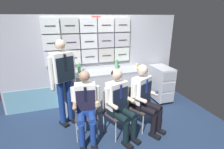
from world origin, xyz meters
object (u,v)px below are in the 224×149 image
at_px(crew_member_left, 86,104).
at_px(espresso_cup_small, 79,75).
at_px(folding_chair_right, 114,107).
at_px(crew_member_by_counter, 145,95).
at_px(snack_banana, 70,74).
at_px(folding_chair_left, 86,108).
at_px(folding_chair_by_counter, 137,102).
at_px(sparkling_bottle_green, 117,64).
at_px(service_trolley, 161,83).
at_px(crew_member_standing, 63,76).
at_px(crew_member_right, 120,101).

relative_size(crew_member_left, espresso_cup_small, 21.44).
relative_size(crew_member_left, folding_chair_right, 1.50).
height_order(crew_member_by_counter, snack_banana, crew_member_by_counter).
height_order(folding_chair_left, folding_chair_by_counter, same).
bearing_deg(folding_chair_by_counter, folding_chair_right, -173.25).
xyz_separation_m(crew_member_by_counter, sparkling_bottle_green, (-0.15, 1.18, 0.31)).
height_order(folding_chair_left, sparkling_bottle_green, sparkling_bottle_green).
bearing_deg(crew_member_by_counter, service_trolley, 43.44).
bearing_deg(snack_banana, crew_member_by_counter, -38.19).
distance_m(folding_chair_by_counter, crew_member_standing, 1.53).
bearing_deg(sparkling_bottle_green, folding_chair_by_counter, -85.88).
distance_m(folding_chair_left, snack_banana, 0.93).
xyz_separation_m(service_trolley, sparkling_bottle_green, (-1.13, 0.25, 0.54)).
distance_m(crew_member_standing, espresso_cup_small, 0.44).
relative_size(service_trolley, crew_member_left, 0.73).
bearing_deg(folding_chair_right, sparkling_bottle_green, 68.55).
bearing_deg(crew_member_left, folding_chair_right, 3.61).
xyz_separation_m(folding_chair_right, snack_banana, (-0.70, 0.93, 0.41)).
xyz_separation_m(folding_chair_left, snack_banana, (-0.20, 0.80, 0.41)).
distance_m(crew_member_right, crew_member_by_counter, 0.53).
bearing_deg(crew_member_right, crew_member_standing, 142.45).
relative_size(folding_chair_right, crew_member_right, 0.66).
relative_size(crew_member_by_counter, crew_member_standing, 0.75).
bearing_deg(crew_member_left, folding_chair_left, 82.17).
bearing_deg(snack_banana, folding_chair_left, -75.87).
bearing_deg(crew_member_standing, folding_chair_left, -50.43).
bearing_deg(crew_member_left, espresso_cup_small, 89.78).
distance_m(folding_chair_right, sparkling_bottle_green, 1.29).
distance_m(crew_member_right, crew_member_standing, 1.18).
bearing_deg(sparkling_bottle_green, service_trolley, -12.35).
xyz_separation_m(crew_member_by_counter, crew_member_standing, (-1.42, 0.62, 0.33)).
bearing_deg(folding_chair_right, crew_member_left, -176.39).
bearing_deg(folding_chair_by_counter, folding_chair_left, 176.24).
relative_size(crew_member_right, folding_chair_by_counter, 1.52).
distance_m(service_trolley, folding_chair_by_counter, 1.32).
distance_m(folding_chair_by_counter, sparkling_bottle_green, 1.16).
height_order(folding_chair_left, crew_member_standing, crew_member_standing).
relative_size(crew_member_standing, snack_banana, 10.03).
distance_m(crew_member_left, crew_member_right, 0.59).
bearing_deg(crew_member_right, sparkling_bottle_green, 73.25).
distance_m(service_trolley, sparkling_bottle_green, 1.28).
xyz_separation_m(folding_chair_left, espresso_cup_small, (-0.02, 0.70, 0.42)).
height_order(folding_chair_right, sparkling_bottle_green, sparkling_bottle_green).
bearing_deg(crew_member_standing, folding_chair_right, -32.79).
distance_m(folding_chair_by_counter, espresso_cup_small, 1.34).
bearing_deg(folding_chair_left, crew_member_by_counter, -10.72).
xyz_separation_m(folding_chair_right, folding_chair_by_counter, (0.51, 0.06, 0.00)).
xyz_separation_m(crew_member_left, crew_member_right, (0.58, -0.12, 0.01)).
distance_m(crew_member_by_counter, sparkling_bottle_green, 1.23).
xyz_separation_m(crew_member_left, snack_banana, (-0.18, 0.96, 0.24)).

